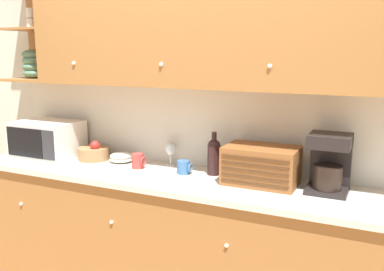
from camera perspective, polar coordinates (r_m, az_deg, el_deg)
wall_back at (r=3.10m, az=1.88°, el=3.00°), size 5.65×0.06×2.60m
counter_unit at (r=3.05m, az=-0.74°, el=-13.72°), size 3.27×0.62×0.91m
backsplash_panel at (r=3.08m, az=1.60°, el=1.21°), size 3.25×0.01×0.60m
upper_cabinets at (r=2.81m, az=3.37°, el=14.87°), size 3.25×0.38×0.84m
microwave at (r=3.62m, az=-18.71°, el=-0.41°), size 0.51×0.38×0.28m
fruit_basket at (r=3.42m, az=-12.96°, el=-2.27°), size 0.24×0.24×0.16m
bowl_stack_on_counter at (r=3.31m, az=-9.41°, el=-2.90°), size 0.19×0.19×0.07m
mug at (r=3.11m, az=-7.21°, el=-3.38°), size 0.10×0.09×0.11m
wine_glass at (r=3.14m, az=-2.90°, el=-1.88°), size 0.08×0.08×0.18m
mug_blue_second at (r=2.95m, az=-1.11°, el=-4.24°), size 0.10×0.09×0.09m
wine_bottle at (r=2.91m, az=2.94°, el=-2.64°), size 0.09×0.09×0.30m
bread_box at (r=2.75m, az=9.20°, el=-3.95°), size 0.46×0.30×0.24m
coffee_maker at (r=2.68m, az=17.83°, el=-3.48°), size 0.24×0.23×0.36m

